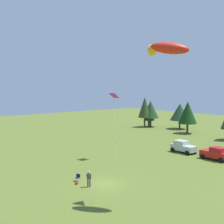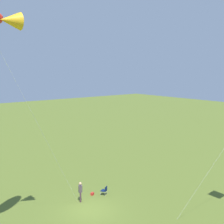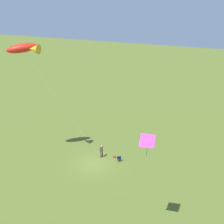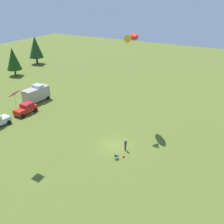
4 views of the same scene
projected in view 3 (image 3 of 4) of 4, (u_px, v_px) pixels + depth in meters
The scene contains 6 objects.
ground_plane at pixel (94, 164), 38.98m from camera, with size 160.00×160.00×0.00m, color #566726.
person_kite_flyer at pixel (102, 150), 40.03m from camera, with size 0.47×0.52×1.74m.
folding_chair at pixel (119, 158), 39.27m from camera, with size 0.65×0.65×0.82m.
backpack_on_grass at pixel (115, 157), 40.32m from camera, with size 0.32×0.22×0.22m, color red.
kite_large_fish at pixel (25, 48), 34.77m from camera, with size 9.74×4.54×14.87m.
kite_diamond_rainbow at pixel (146, 142), 25.05m from camera, with size 5.06×4.01×9.68m.
Camera 3 is at (-13.68, 30.54, 21.11)m, focal length 50.00 mm.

